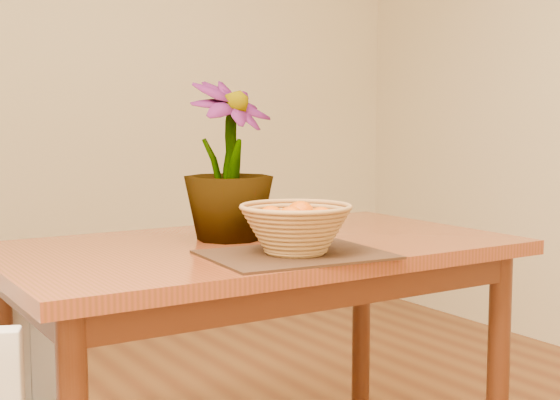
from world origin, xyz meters
TOP-DOWN VIEW (x-y plane):
  - wall_back at (0.00, 2.25)m, footprint 4.00×0.02m
  - table at (0.00, 0.30)m, footprint 1.40×0.80m
  - placemat at (-0.03, 0.06)m, footprint 0.46×0.36m
  - wicker_basket at (-0.03, 0.06)m, footprint 0.28×0.28m
  - orange_pile at (-0.03, 0.06)m, footprint 0.16×0.17m
  - potted_plant at (-0.04, 0.38)m, footprint 0.31×0.31m

SIDE VIEW (x-z plane):
  - table at x=0.00m, z-range 0.29..1.04m
  - placemat at x=-0.03m, z-range 0.75..0.76m
  - wicker_basket at x=-0.03m, z-range 0.76..0.87m
  - orange_pile at x=-0.03m, z-range 0.80..0.88m
  - potted_plant at x=-0.04m, z-range 0.75..1.20m
  - wall_back at x=0.00m, z-range 0.00..2.70m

